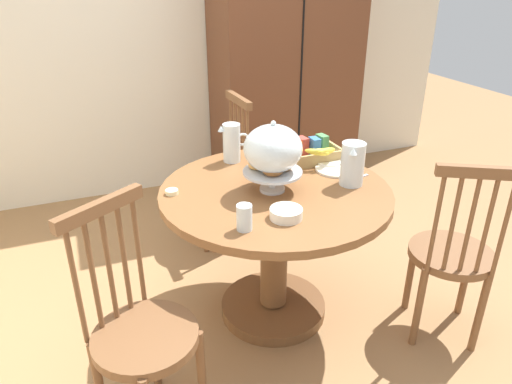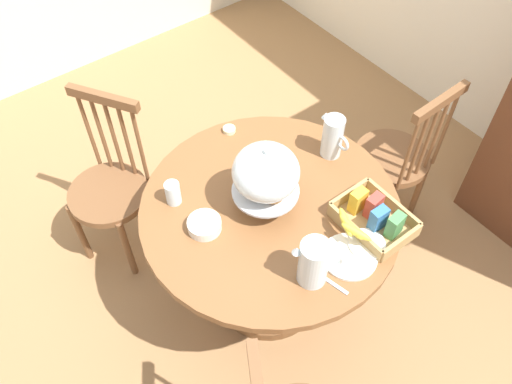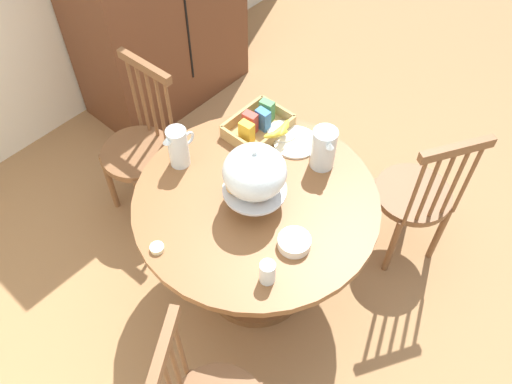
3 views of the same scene
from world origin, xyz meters
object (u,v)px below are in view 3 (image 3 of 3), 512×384
at_px(milk_pitcher, 323,150).
at_px(butter_dish, 157,248).
at_px(drinking_glass, 267,272).
at_px(pastry_stand_with_dome, 254,174).
at_px(cereal_basket, 260,126).
at_px(china_plate_small, 282,131).
at_px(dining_table, 256,229).
at_px(orange_juice_pitcher, 179,149).
at_px(cereal_bowl, 294,242).
at_px(windsor_chair_by_cabinet, 415,197).
at_px(china_plate_large, 296,142).
at_px(windsor_chair_facing_door, 141,150).

xyz_separation_m(milk_pitcher, butter_dish, (-0.84, 0.21, -0.09)).
bearing_deg(drinking_glass, pastry_stand_with_dome, 49.70).
height_order(cereal_basket, drinking_glass, cereal_basket).
bearing_deg(milk_pitcher, china_plate_small, 84.12).
height_order(china_plate_small, butter_dish, same).
bearing_deg(butter_dish, dining_table, -14.86).
relative_size(orange_juice_pitcher, china_plate_small, 1.39).
distance_m(china_plate_small, cereal_bowl, 0.66).
height_order(dining_table, drinking_glass, drinking_glass).
bearing_deg(pastry_stand_with_dome, china_plate_small, 24.79).
bearing_deg(cereal_bowl, windsor_chair_by_cabinet, -11.97).
height_order(china_plate_small, cereal_bowl, cereal_bowl).
bearing_deg(china_plate_small, windsor_chair_by_cabinet, -62.01).
relative_size(dining_table, drinking_glass, 10.14).
bearing_deg(cereal_bowl, drinking_glass, -173.11).
distance_m(milk_pitcher, cereal_basket, 0.36).
relative_size(china_plate_large, cereal_bowl, 1.57).
bearing_deg(orange_juice_pitcher, windsor_chair_facing_door, 81.47).
distance_m(milk_pitcher, drinking_glass, 0.67).
bearing_deg(pastry_stand_with_dome, orange_juice_pitcher, 97.32).
height_order(windsor_chair_by_cabinet, cereal_bowl, windsor_chair_by_cabinet).
xyz_separation_m(china_plate_large, butter_dish, (-0.86, 0.04, 0.01)).
relative_size(dining_table, china_plate_small, 7.44).
xyz_separation_m(pastry_stand_with_dome, orange_juice_pitcher, (-0.05, 0.42, -0.10)).
bearing_deg(china_plate_large, milk_pitcher, -97.60).
relative_size(windsor_chair_by_cabinet, cereal_basket, 3.09).
height_order(windsor_chair_by_cabinet, butter_dish, windsor_chair_by_cabinet).
xyz_separation_m(dining_table, windsor_chair_facing_door, (-0.01, 0.86, -0.06)).
bearing_deg(windsor_chair_facing_door, butter_dish, -122.41).
distance_m(dining_table, milk_pitcher, 0.50).
relative_size(windsor_chair_facing_door, china_plate_large, 4.43).
distance_m(windsor_chair_by_cabinet, cereal_basket, 0.89).
relative_size(dining_table, pastry_stand_with_dome, 3.24).
xyz_separation_m(windsor_chair_facing_door, china_plate_small, (0.40, -0.68, 0.30)).
distance_m(windsor_chair_facing_door, china_plate_small, 0.84).
height_order(milk_pitcher, butter_dish, milk_pitcher).
relative_size(milk_pitcher, china_plate_small, 1.42).
relative_size(cereal_basket, cereal_bowl, 2.26).
relative_size(pastry_stand_with_dome, milk_pitcher, 1.62).
height_order(dining_table, windsor_chair_facing_door, windsor_chair_facing_door).
bearing_deg(cereal_bowl, butter_dish, 134.20).
bearing_deg(china_plate_small, orange_juice_pitcher, 153.55).
xyz_separation_m(orange_juice_pitcher, cereal_bowl, (-0.00, -0.70, -0.07)).
relative_size(china_plate_large, china_plate_small, 1.47).
xyz_separation_m(dining_table, butter_dish, (-0.47, 0.13, 0.24)).
relative_size(dining_table, windsor_chair_by_cabinet, 1.14).
bearing_deg(windsor_chair_by_cabinet, milk_pitcher, 134.83).
bearing_deg(pastry_stand_with_dome, china_plate_large, 13.84).
xyz_separation_m(dining_table, cereal_basket, (0.33, 0.27, 0.28)).
bearing_deg(cereal_basket, windsor_chair_facing_door, 119.51).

